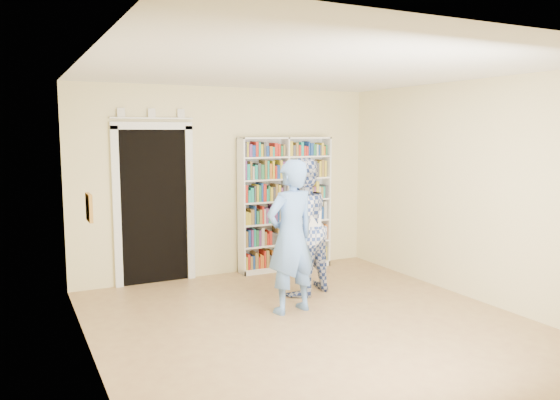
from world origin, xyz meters
name	(u,v)px	position (x,y,z in m)	size (l,w,h in m)	color
floor	(315,326)	(0.00, 0.00, 0.00)	(5.00, 5.00, 0.00)	#986C49
ceiling	(318,69)	(0.00, 0.00, 2.70)	(5.00, 5.00, 0.00)	white
wall_back	(229,182)	(0.00, 2.50, 1.35)	(4.50, 4.50, 0.00)	beige
wall_left	(90,216)	(-2.25, 0.00, 1.35)	(5.00, 5.00, 0.00)	beige
wall_right	(475,191)	(2.25, 0.00, 1.35)	(5.00, 5.00, 0.00)	beige
bookshelf	(285,203)	(0.84, 2.34, 1.01)	(1.45, 0.27, 1.99)	white
doorway	(154,198)	(-1.10, 2.48, 1.18)	(1.10, 0.08, 2.43)	black
wall_art	(89,207)	(-2.23, 0.20, 1.40)	(0.03, 0.25, 0.25)	brown
man_blue	(291,237)	(-0.02, 0.54, 0.88)	(0.64, 0.42, 1.76)	#618FD9
man_plaid	(301,227)	(0.42, 1.10, 0.87)	(0.85, 0.66, 1.75)	navy
paper_sheet	(314,223)	(0.48, 0.87, 0.96)	(0.20, 0.01, 0.28)	white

